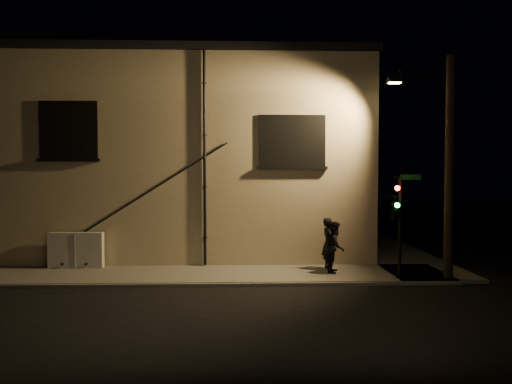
{
  "coord_description": "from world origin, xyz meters",
  "views": [
    {
      "loc": [
        -0.44,
        -16.44,
        3.83
      ],
      "look_at": [
        0.15,
        1.8,
        3.05
      ],
      "focal_mm": 35.0,
      "sensor_mm": 36.0,
      "label": 1
    }
  ],
  "objects_px": {
    "pedestrian_a": "(328,243)",
    "utility_cabinet": "(76,250)",
    "streetlamp_pole": "(447,163)",
    "traffic_signal": "(395,209)",
    "pedestrian_b": "(335,247)"
  },
  "relations": [
    {
      "from": "pedestrian_b",
      "to": "streetlamp_pole",
      "type": "height_order",
      "value": "streetlamp_pole"
    },
    {
      "from": "pedestrian_a",
      "to": "pedestrian_b",
      "type": "bearing_deg",
      "value": -174.61
    },
    {
      "from": "traffic_signal",
      "to": "streetlamp_pole",
      "type": "xyz_separation_m",
      "value": [
        1.89,
        0.35,
        1.54
      ]
    },
    {
      "from": "pedestrian_b",
      "to": "utility_cabinet",
      "type": "bearing_deg",
      "value": 101.46
    },
    {
      "from": "utility_cabinet",
      "to": "pedestrian_b",
      "type": "xyz_separation_m",
      "value": [
        9.74,
        -1.16,
        0.25
      ]
    },
    {
      "from": "pedestrian_b",
      "to": "streetlamp_pole",
      "type": "xyz_separation_m",
      "value": [
        3.66,
        -1.01,
        3.03
      ]
    },
    {
      "from": "pedestrian_a",
      "to": "utility_cabinet",
      "type": "bearing_deg",
      "value": 77.95
    },
    {
      "from": "utility_cabinet",
      "to": "traffic_signal",
      "type": "distance_m",
      "value": 11.91
    },
    {
      "from": "utility_cabinet",
      "to": "pedestrian_b",
      "type": "height_order",
      "value": "pedestrian_b"
    },
    {
      "from": "pedestrian_a",
      "to": "traffic_signal",
      "type": "xyz_separation_m",
      "value": [
        1.92,
        -1.94,
        1.44
      ]
    },
    {
      "from": "utility_cabinet",
      "to": "streetlamp_pole",
      "type": "relative_size",
      "value": 0.26
    },
    {
      "from": "utility_cabinet",
      "to": "pedestrian_a",
      "type": "distance_m",
      "value": 9.61
    },
    {
      "from": "utility_cabinet",
      "to": "pedestrian_a",
      "type": "xyz_separation_m",
      "value": [
        9.59,
        -0.57,
        0.3
      ]
    },
    {
      "from": "traffic_signal",
      "to": "streetlamp_pole",
      "type": "height_order",
      "value": "streetlamp_pole"
    },
    {
      "from": "utility_cabinet",
      "to": "traffic_signal",
      "type": "bearing_deg",
      "value": -12.32
    }
  ]
}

